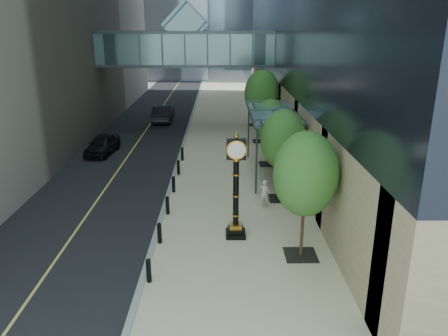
{
  "coord_description": "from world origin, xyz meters",
  "views": [
    {
      "loc": [
        0.09,
        -13.87,
        9.67
      ],
      "look_at": [
        0.28,
        6.05,
        3.08
      ],
      "focal_mm": 35.0,
      "sensor_mm": 36.0,
      "label": 1
    }
  ],
  "objects": [
    {
      "name": "entrance_canopy",
      "position": [
        3.48,
        14.0,
        4.19
      ],
      "size": [
        3.0,
        8.0,
        4.38
      ],
      "color": "#383F44",
      "rests_on": "ground"
    },
    {
      "name": "bollard_row",
      "position": [
        -2.7,
        9.0,
        0.51
      ],
      "size": [
        0.2,
        16.2,
        0.9
      ],
      "color": "black",
      "rests_on": "sidewalk"
    },
    {
      "name": "sidewalk",
      "position": [
        1.0,
        40.0,
        0.03
      ],
      "size": [
        8.0,
        180.0,
        0.06
      ],
      "primitive_type": "cube",
      "color": "#C3BA96",
      "rests_on": "ground"
    },
    {
      "name": "car_far",
      "position": [
        -5.78,
        30.84,
        0.87
      ],
      "size": [
        1.85,
        5.17,
        1.7
      ],
      "primitive_type": "imported",
      "rotation": [
        0.0,
        0.0,
        3.13
      ],
      "color": "black",
      "rests_on": "road"
    },
    {
      "name": "road",
      "position": [
        -7.0,
        40.0,
        0.01
      ],
      "size": [
        8.0,
        180.0,
        0.02
      ],
      "primitive_type": "cube",
      "color": "black",
      "rests_on": "ground"
    },
    {
      "name": "curb",
      "position": [
        -3.0,
        40.0,
        0.04
      ],
      "size": [
        0.25,
        180.0,
        0.07
      ],
      "primitive_type": "cube",
      "color": "gray",
      "rests_on": "ground"
    },
    {
      "name": "car_near",
      "position": [
        -9.07,
        18.95,
        0.76
      ],
      "size": [
        2.22,
        4.53,
        1.49
      ],
      "primitive_type": "imported",
      "rotation": [
        0.0,
        0.0,
        -0.11
      ],
      "color": "black",
      "rests_on": "road"
    },
    {
      "name": "street_trees",
      "position": [
        3.6,
        15.39,
        3.7
      ],
      "size": [
        2.95,
        28.47,
        6.07
      ],
      "color": "black",
      "rests_on": "sidewalk"
    },
    {
      "name": "ground",
      "position": [
        0.0,
        0.0,
        0.0
      ],
      "size": [
        320.0,
        320.0,
        0.0
      ],
      "primitive_type": "plane",
      "color": "gray",
      "rests_on": "ground"
    },
    {
      "name": "skywalk",
      "position": [
        -3.0,
        28.0,
        7.71
      ],
      "size": [
        17.0,
        4.2,
        5.8
      ],
      "color": "slate",
      "rests_on": "ground"
    },
    {
      "name": "pedestrian",
      "position": [
        2.51,
        8.38,
        0.84
      ],
      "size": [
        0.59,
        0.4,
        1.57
      ],
      "primitive_type": "imported",
      "rotation": [
        0.0,
        0.0,
        3.09
      ],
      "color": "beige",
      "rests_on": "sidewalk"
    },
    {
      "name": "street_clock",
      "position": [
        0.82,
        4.87,
        2.21
      ],
      "size": [
        0.93,
        0.93,
        4.96
      ],
      "rotation": [
        0.0,
        0.0,
        0.0
      ],
      "color": "black",
      "rests_on": "sidewalk"
    }
  ]
}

